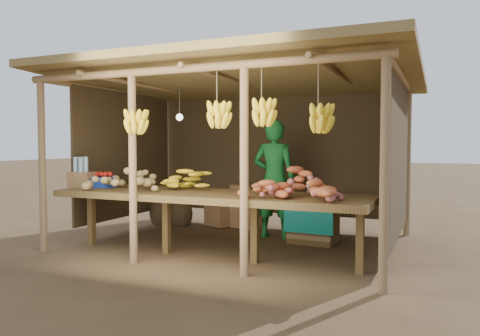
% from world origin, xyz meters
% --- Properties ---
extents(ground, '(60.00, 60.00, 0.00)m').
position_xyz_m(ground, '(0.00, 0.00, 0.00)').
color(ground, brown).
rests_on(ground, ground).
extents(stall_structure, '(4.70, 3.50, 2.43)m').
position_xyz_m(stall_structure, '(0.07, -0.08, 1.91)').
color(stall_structure, '#8F6F4A').
rests_on(stall_structure, ground).
extents(counter, '(3.90, 1.05, 0.80)m').
position_xyz_m(counter, '(0.00, -0.95, 0.74)').
color(counter, brown).
rests_on(counter, ground).
extents(potato_heap, '(1.15, 0.93, 0.37)m').
position_xyz_m(potato_heap, '(-1.07, -1.12, 0.98)').
color(potato_heap, '#937C4C').
rests_on(potato_heap, counter).
extents(sweet_potato_heap, '(1.25, 1.00, 0.36)m').
position_xyz_m(sweet_potato_heap, '(1.12, -1.08, 0.98)').
color(sweet_potato_heap, '#C75E33').
rests_on(sweet_potato_heap, counter).
extents(onion_heap, '(0.97, 0.73, 0.36)m').
position_xyz_m(onion_heap, '(1.20, -1.18, 0.98)').
color(onion_heap, '#A14F4E').
rests_on(onion_heap, counter).
extents(banana_pile, '(0.67, 0.44, 0.35)m').
position_xyz_m(banana_pile, '(-0.39, -0.71, 0.97)').
color(banana_pile, yellow).
rests_on(banana_pile, counter).
extents(tomato_basin, '(0.39, 0.39, 0.21)m').
position_xyz_m(tomato_basin, '(-1.65, -0.86, 0.88)').
color(tomato_basin, navy).
rests_on(tomato_basin, counter).
extents(bottle_box, '(0.34, 0.28, 0.41)m').
position_xyz_m(bottle_box, '(-1.90, -0.99, 0.96)').
color(bottle_box, olive).
rests_on(bottle_box, counter).
extents(vendor, '(0.66, 0.46, 1.74)m').
position_xyz_m(vendor, '(0.32, 0.54, 0.87)').
color(vendor, '#186C2C').
rests_on(vendor, ground).
extents(tarp_crate, '(0.71, 0.62, 0.82)m').
position_xyz_m(tarp_crate, '(0.93, 0.44, 0.34)').
color(tarp_crate, brown).
rests_on(tarp_crate, ground).
extents(carton_stack, '(1.02, 0.49, 0.70)m').
position_xyz_m(carton_stack, '(-0.50, 1.05, 0.31)').
color(carton_stack, olive).
rests_on(carton_stack, ground).
extents(burlap_sacks, '(0.79, 0.41, 0.56)m').
position_xyz_m(burlap_sacks, '(-1.66, 0.85, 0.24)').
color(burlap_sacks, '#473721').
rests_on(burlap_sacks, ground).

